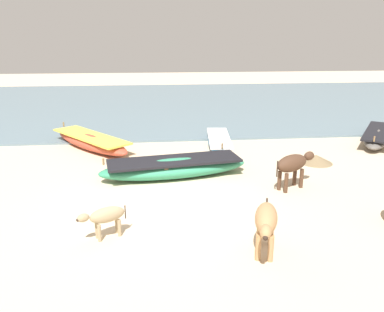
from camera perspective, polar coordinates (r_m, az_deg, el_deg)
ground at (r=10.23m, az=-4.21°, el=-7.01°), size 80.00×80.00×0.00m
sea_water at (r=25.87m, az=-5.35°, el=7.91°), size 60.00×20.00×0.08m
fishing_boat_1 at (r=11.96m, az=-2.65°, el=-1.70°), size 4.81×1.93×0.78m
fishing_boat_2 at (r=15.59m, az=-14.89°, el=2.14°), size 3.82×4.34×0.73m
fishing_boat_4 at (r=17.83m, az=26.03°, el=2.74°), size 3.38×4.16×0.69m
fishing_boat_6 at (r=15.28m, az=4.04°, el=2.17°), size 1.23×3.74×0.62m
cow_adult_dark at (r=11.28m, az=14.86°, el=-1.19°), size 1.48×1.04×1.03m
calf_near_dun at (r=8.54m, az=-12.78°, el=-8.78°), size 1.04×0.65×0.70m
cow_second_adult_tan at (r=7.80m, az=10.99°, el=-9.51°), size 0.76×1.52×1.00m
debris_pile_1 at (r=14.03m, az=18.03°, el=-0.41°), size 1.15×1.15×0.29m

